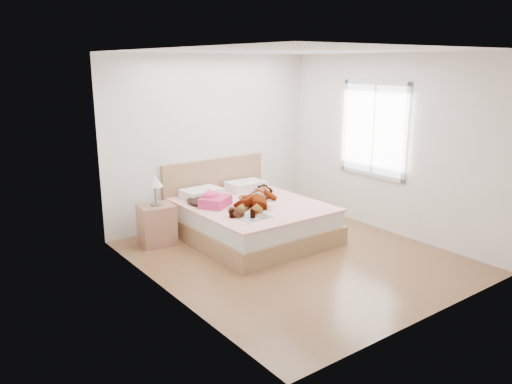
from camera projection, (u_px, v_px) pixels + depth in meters
ground at (295, 257)px, 6.52m from camera, size 4.00×4.00×0.00m
woman at (256, 197)px, 7.09m from camera, size 1.50×1.40×0.21m
hair at (205, 200)px, 7.12m from camera, size 0.57×0.66×0.09m
phone at (211, 190)px, 7.09m from camera, size 0.10×0.11×0.05m
room_shell at (374, 130)px, 7.40m from camera, size 4.00×4.00×4.00m
bed at (248, 218)px, 7.26m from camera, size 1.80×2.08×1.00m
towel at (214, 200)px, 6.98m from camera, size 0.55×0.52×0.23m
magazine at (255, 217)px, 6.48m from camera, size 0.43×0.29×0.02m
coffee_mug at (270, 207)px, 6.78m from camera, size 0.13×0.10×0.10m
plush_toy at (237, 212)px, 6.48m from camera, size 0.21×0.26×0.13m
nightstand at (157, 221)px, 6.91m from camera, size 0.51×0.47×0.99m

